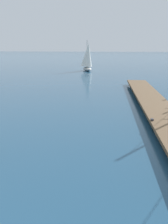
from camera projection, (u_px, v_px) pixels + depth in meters
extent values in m
cube|color=brown|center=(154.00, 103.00, 17.05)|extent=(3.57, 22.64, 0.16)
cylinder|color=brown|center=(160.00, 115.00, 14.92)|extent=(0.36, 0.36, 0.29)
cylinder|color=brown|center=(149.00, 100.00, 19.29)|extent=(0.36, 0.36, 0.29)
cylinder|color=brown|center=(141.00, 90.00, 23.67)|extent=(0.36, 0.36, 0.29)
cylinder|color=brown|center=(136.00, 83.00, 28.04)|extent=(0.36, 0.36, 0.29)
cube|color=#333338|center=(152.00, 120.00, 12.72)|extent=(0.14, 0.21, 0.08)
ellipsoid|color=silver|center=(87.00, 69.00, 43.68)|extent=(2.26, 3.69, 0.60)
cylinder|color=#B2ADA3|center=(87.00, 53.00, 43.23)|extent=(0.08, 0.08, 4.14)
cone|color=silver|center=(88.00, 55.00, 42.94)|extent=(2.60, 2.39, 3.68)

